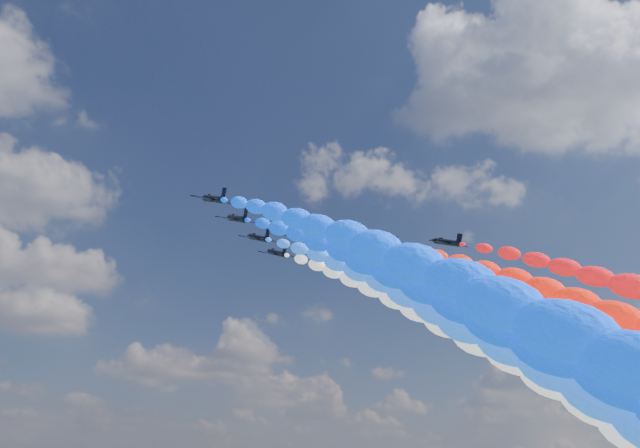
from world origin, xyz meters
TOP-DOWN VIEW (x-y plane):
  - jet_0 at (-29.64, -4.19)m, footprint 10.06×13.41m
  - trail_0 at (-29.64, -56.22)m, footprint 6.88×100.65m
  - jet_1 at (-20.38, 4.70)m, footprint 10.04×13.40m
  - trail_1 at (-20.38, -47.32)m, footprint 6.88×100.65m
  - jet_2 at (-10.13, 15.03)m, footprint 9.77×13.20m
  - trail_2 at (-10.13, -36.99)m, footprint 6.88×100.65m
  - jet_3 at (-1.24, 9.12)m, footprint 9.71×13.16m
  - trail_3 at (-1.24, -42.90)m, footprint 6.88×100.65m
  - jet_4 at (-0.44, 24.25)m, footprint 10.21×13.51m
  - trail_4 at (-0.44, -27.77)m, footprint 6.88×100.65m
  - jet_5 at (8.70, 13.51)m, footprint 9.68×13.13m
  - trail_5 at (8.70, -38.52)m, footprint 6.88×100.65m
  - jet_6 at (18.41, 4.75)m, footprint 9.69×13.14m
  - trail_6 at (18.41, -47.28)m, footprint 6.88×100.65m
  - jet_7 at (30.04, -4.81)m, footprint 9.99×13.36m

SIDE VIEW (x-z plane):
  - trail_0 at x=-29.64m, z-range 52.04..104.22m
  - trail_1 at x=-20.38m, z-range 52.04..104.22m
  - trail_2 at x=-10.13m, z-range 52.04..104.22m
  - trail_3 at x=-1.24m, z-range 52.04..104.22m
  - trail_4 at x=-0.44m, z-range 52.04..104.22m
  - trail_5 at x=8.70m, z-range 52.04..104.22m
  - trail_6 at x=18.41m, z-range 52.04..104.22m
  - jet_0 at x=-29.64m, z-range 99.12..106.07m
  - jet_1 at x=-20.38m, z-range 99.12..106.07m
  - jet_2 at x=-10.13m, z-range 99.12..106.07m
  - jet_3 at x=-1.24m, z-range 99.12..106.07m
  - jet_4 at x=-0.44m, z-range 99.12..106.07m
  - jet_5 at x=8.70m, z-range 99.12..106.07m
  - jet_6 at x=18.41m, z-range 99.12..106.07m
  - jet_7 at x=30.04m, z-range 99.12..106.07m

